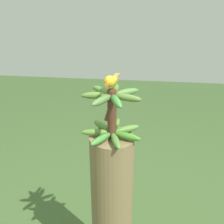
% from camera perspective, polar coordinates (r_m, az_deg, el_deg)
% --- Properties ---
extents(banana_tree, '(0.25, 0.25, 1.05)m').
position_cam_1_polar(banana_tree, '(1.95, 0.00, -18.35)').
color(banana_tree, olive).
rests_on(banana_tree, ground).
extents(banana_bunch, '(0.33, 0.33, 0.27)m').
position_cam_1_polar(banana_bunch, '(1.57, -0.02, -0.40)').
color(banana_bunch, '#4C2D1E').
rests_on(banana_bunch, banana_tree).
extents(perched_bird, '(0.07, 0.21, 0.08)m').
position_cam_1_polar(perched_bird, '(1.50, -0.17, 5.97)').
color(perched_bird, '#C68933').
rests_on(perched_bird, banana_bunch).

